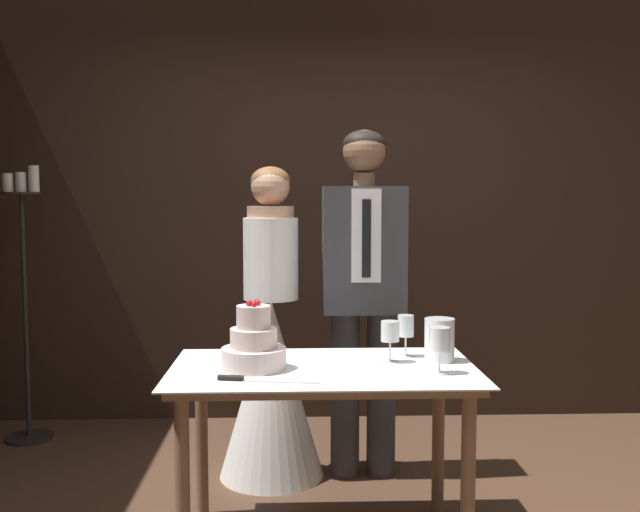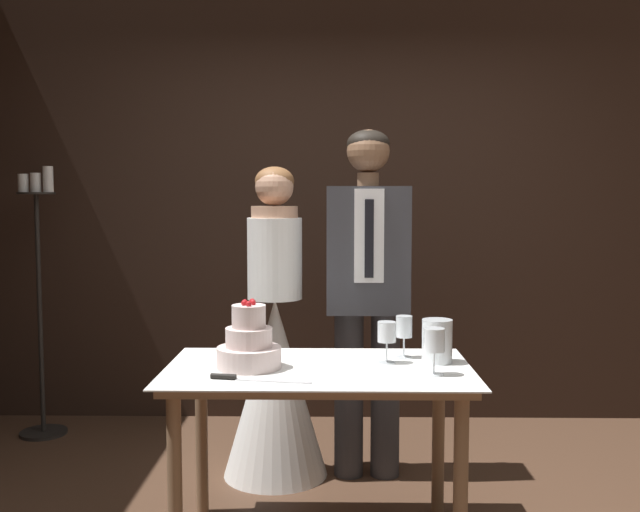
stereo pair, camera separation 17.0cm
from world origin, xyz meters
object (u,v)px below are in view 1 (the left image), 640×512
(wine_glass_far, at_px, (406,328))
(bride, at_px, (271,365))
(cake_table, at_px, (323,390))
(wine_glass_middle, at_px, (390,334))
(hurricane_candle, at_px, (439,341))
(cake_knife, at_px, (248,379))
(candle_stand, at_px, (25,304))
(wine_glass_near, at_px, (440,340))
(tiered_cake, at_px, (254,346))
(groom, at_px, (364,281))

(wine_glass_far, distance_m, bride, 0.87)
(cake_table, relative_size, bride, 0.78)
(wine_glass_middle, bearing_deg, cake_table, -164.75)
(wine_glass_middle, distance_m, hurricane_candle, 0.22)
(cake_table, relative_size, cake_knife, 3.21)
(cake_knife, height_order, bride, bride)
(candle_stand, bearing_deg, bride, -22.66)
(wine_glass_middle, relative_size, wine_glass_far, 0.96)
(wine_glass_near, height_order, candle_stand, candle_stand)
(tiered_cake, distance_m, bride, 0.81)
(bride, bearing_deg, wine_glass_far, -42.68)
(cake_table, distance_m, wine_glass_near, 0.53)
(cake_table, distance_m, wine_glass_far, 0.47)
(tiered_cake, relative_size, wine_glass_middle, 1.60)
(cake_table, bearing_deg, wine_glass_near, -15.25)
(wine_glass_middle, relative_size, candle_stand, 0.11)
(wine_glass_far, bearing_deg, cake_knife, -148.89)
(cake_knife, height_order, wine_glass_near, wine_glass_near)
(cake_table, distance_m, groom, 0.86)
(wine_glass_far, bearing_deg, wine_glass_near, -74.29)
(cake_table, relative_size, candle_stand, 0.77)
(cake_knife, height_order, groom, groom)
(candle_stand, bearing_deg, wine_glass_far, -29.45)
(tiered_cake, distance_m, groom, 0.94)
(cake_table, distance_m, hurricane_candle, 0.54)
(tiered_cake, relative_size, hurricane_candle, 1.53)
(hurricane_candle, bearing_deg, candle_stand, 150.16)
(cake_table, xyz_separation_m, cake_knife, (-0.29, -0.22, 0.11))
(wine_glass_middle, xyz_separation_m, bride, (-0.52, 0.66, -0.29))
(cake_table, distance_m, candle_stand, 2.19)
(bride, relative_size, candle_stand, 0.98)
(cake_knife, bearing_deg, tiered_cake, 97.20)
(groom, bearing_deg, cake_table, -107.78)
(cake_table, xyz_separation_m, wine_glass_far, (0.37, 0.18, 0.22))
(wine_glass_near, bearing_deg, cake_knife, -172.93)
(wine_glass_middle, bearing_deg, hurricane_candle, 3.20)
(cake_table, height_order, wine_glass_near, wine_glass_near)
(wine_glass_far, distance_m, candle_stand, 2.39)
(cake_table, bearing_deg, wine_glass_far, 26.37)
(bride, bearing_deg, candle_stand, 157.34)
(tiered_cake, relative_size, wine_glass_far, 1.53)
(hurricane_candle, xyz_separation_m, groom, (-0.26, 0.65, 0.18))
(hurricane_candle, bearing_deg, wine_glass_near, -101.53)
(hurricane_candle, bearing_deg, groom, 111.80)
(tiered_cake, bearing_deg, candle_stand, 136.02)
(cake_knife, relative_size, wine_glass_near, 2.11)
(wine_glass_far, height_order, hurricane_candle, same)
(cake_table, bearing_deg, groom, 72.22)
(wine_glass_middle, bearing_deg, groom, 94.12)
(tiered_cake, height_order, wine_glass_near, tiered_cake)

